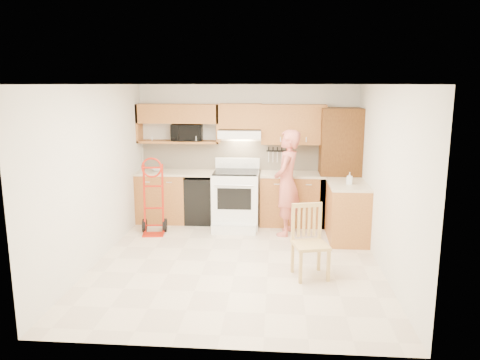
# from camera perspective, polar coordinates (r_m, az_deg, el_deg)

# --- Properties ---
(floor) EXTENTS (4.00, 4.50, 0.02)m
(floor) POSITION_cam_1_polar(r_m,az_deg,el_deg) (6.80, -0.34, -10.06)
(floor) COLOR beige
(floor) RESTS_ON ground
(ceiling) EXTENTS (4.00, 4.50, 0.02)m
(ceiling) POSITION_cam_1_polar(r_m,az_deg,el_deg) (6.32, -0.37, 11.69)
(ceiling) COLOR white
(ceiling) RESTS_ON ground
(wall_back) EXTENTS (4.00, 0.02, 2.50)m
(wall_back) POSITION_cam_1_polar(r_m,az_deg,el_deg) (8.66, 0.94, 3.32)
(wall_back) COLOR silver
(wall_back) RESTS_ON ground
(wall_front) EXTENTS (4.00, 0.02, 2.50)m
(wall_front) POSITION_cam_1_polar(r_m,az_deg,el_deg) (4.26, -3.00, -5.51)
(wall_front) COLOR silver
(wall_front) RESTS_ON ground
(wall_left) EXTENTS (0.02, 4.50, 2.50)m
(wall_left) POSITION_cam_1_polar(r_m,az_deg,el_deg) (6.91, -17.21, 0.65)
(wall_left) COLOR silver
(wall_left) RESTS_ON ground
(wall_right) EXTENTS (0.02, 4.50, 2.50)m
(wall_right) POSITION_cam_1_polar(r_m,az_deg,el_deg) (6.58, 17.35, 0.12)
(wall_right) COLOR silver
(wall_right) RESTS_ON ground
(backsplash) EXTENTS (3.92, 0.03, 0.55)m
(backsplash) POSITION_cam_1_polar(r_m,az_deg,el_deg) (8.65, 0.93, 2.97)
(backsplash) COLOR beige
(backsplash) RESTS_ON wall_back
(lower_cab_left) EXTENTS (0.90, 0.60, 0.90)m
(lower_cab_left) POSITION_cam_1_polar(r_m,az_deg,el_deg) (8.75, -9.40, -2.09)
(lower_cab_left) COLOR #AF6E30
(lower_cab_left) RESTS_ON ground
(dishwasher) EXTENTS (0.60, 0.60, 0.85)m
(dishwasher) POSITION_cam_1_polar(r_m,az_deg,el_deg) (8.61, -4.54, -2.37)
(dishwasher) COLOR black
(dishwasher) RESTS_ON ground
(lower_cab_right) EXTENTS (1.14, 0.60, 0.90)m
(lower_cab_right) POSITION_cam_1_polar(r_m,az_deg,el_deg) (8.50, 6.38, -2.41)
(lower_cab_right) COLOR #AF6E30
(lower_cab_right) RESTS_ON ground
(countertop_left) EXTENTS (1.50, 0.63, 0.04)m
(countertop_left) POSITION_cam_1_polar(r_m,az_deg,el_deg) (8.59, -7.56, 0.91)
(countertop_left) COLOR #C1B08D
(countertop_left) RESTS_ON lower_cab_left
(countertop_right) EXTENTS (1.14, 0.63, 0.04)m
(countertop_right) POSITION_cam_1_polar(r_m,az_deg,el_deg) (8.40, 6.45, 0.70)
(countertop_right) COLOR #C1B08D
(countertop_right) RESTS_ON lower_cab_right
(cab_return_right) EXTENTS (0.60, 1.00, 0.90)m
(cab_return_right) POSITION_cam_1_polar(r_m,az_deg,el_deg) (7.81, 12.96, -3.92)
(cab_return_right) COLOR #AF6E30
(cab_return_right) RESTS_ON ground
(countertop_return) EXTENTS (0.63, 1.00, 0.04)m
(countertop_return) POSITION_cam_1_polar(r_m,az_deg,el_deg) (7.70, 13.12, -0.54)
(countertop_return) COLOR #C1B08D
(countertop_return) RESTS_ON cab_return_right
(pantry_tall) EXTENTS (0.70, 0.60, 2.10)m
(pantry_tall) POSITION_cam_1_polar(r_m,az_deg,el_deg) (8.44, 12.04, 1.47)
(pantry_tall) COLOR #5A3310
(pantry_tall) RESTS_ON ground
(upper_cab_left) EXTENTS (1.50, 0.33, 0.34)m
(upper_cab_left) POSITION_cam_1_polar(r_m,az_deg,el_deg) (8.59, -7.56, 8.04)
(upper_cab_left) COLOR #AF6E30
(upper_cab_left) RESTS_ON wall_back
(upper_shelf_mw) EXTENTS (1.50, 0.33, 0.04)m
(upper_shelf_mw) POSITION_cam_1_polar(r_m,az_deg,el_deg) (8.63, -7.47, 4.66)
(upper_shelf_mw) COLOR #AF6E30
(upper_shelf_mw) RESTS_ON wall_back
(upper_cab_center) EXTENTS (0.76, 0.33, 0.44)m
(upper_cab_center) POSITION_cam_1_polar(r_m,az_deg,el_deg) (8.42, 0.05, 7.80)
(upper_cab_center) COLOR #AF6E30
(upper_cab_center) RESTS_ON wall_back
(upper_cab_right) EXTENTS (1.14, 0.33, 0.70)m
(upper_cab_right) POSITION_cam_1_polar(r_m,az_deg,el_deg) (8.41, 6.56, 6.77)
(upper_cab_right) COLOR #AF6E30
(upper_cab_right) RESTS_ON wall_back
(range_hood) EXTENTS (0.76, 0.46, 0.14)m
(range_hood) POSITION_cam_1_polar(r_m,az_deg,el_deg) (8.39, 0.02, 5.66)
(range_hood) COLOR white
(range_hood) RESTS_ON wall_back
(knife_strip) EXTENTS (0.40, 0.05, 0.29)m
(knife_strip) POSITION_cam_1_polar(r_m,az_deg,el_deg) (8.59, 4.58, 3.15)
(knife_strip) COLOR black
(knife_strip) RESTS_ON backsplash
(microwave) EXTENTS (0.57, 0.41, 0.31)m
(microwave) POSITION_cam_1_polar(r_m,az_deg,el_deg) (8.58, -6.48, 5.81)
(microwave) COLOR black
(microwave) RESTS_ON upper_shelf_mw
(range) EXTENTS (0.80, 1.06, 1.19)m
(range) POSITION_cam_1_polar(r_m,az_deg,el_deg) (8.23, -0.53, -1.78)
(range) COLOR white
(range) RESTS_ON ground
(person) EXTENTS (0.58, 0.73, 1.77)m
(person) POSITION_cam_1_polar(r_m,az_deg,el_deg) (7.82, 5.75, -0.36)
(person) COLOR #CB6354
(person) RESTS_ON ground
(hand_truck) EXTENTS (0.51, 0.48, 1.18)m
(hand_truck) POSITION_cam_1_polar(r_m,az_deg,el_deg) (7.99, -10.59, -2.41)
(hand_truck) COLOR #B61E0D
(hand_truck) RESTS_ON ground
(dining_chair) EXTENTS (0.53, 0.56, 0.96)m
(dining_chair) POSITION_cam_1_polar(r_m,az_deg,el_deg) (6.21, 8.62, -7.52)
(dining_chair) COLOR tan
(dining_chair) RESTS_ON ground
(soap_bottle) EXTENTS (0.10, 0.11, 0.19)m
(soap_bottle) POSITION_cam_1_polar(r_m,az_deg,el_deg) (7.61, 13.22, 0.21)
(soap_bottle) COLOR white
(soap_bottle) RESTS_ON countertop_return
(bowl) EXTENTS (0.25, 0.25, 0.05)m
(bowl) POSITION_cam_1_polar(r_m,az_deg,el_deg) (8.67, -10.07, 1.24)
(bowl) COLOR white
(bowl) RESTS_ON countertop_left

